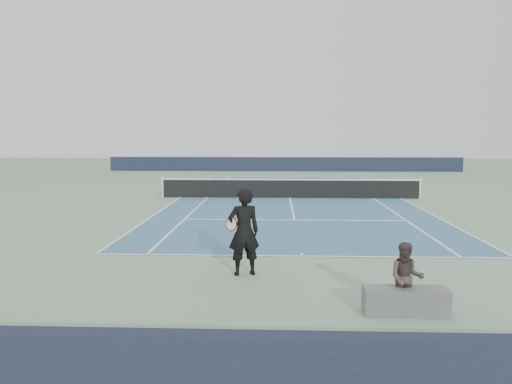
{
  "coord_description": "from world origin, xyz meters",
  "views": [
    {
      "loc": [
        -0.69,
        -24.68,
        3.2
      ],
      "look_at": [
        -1.42,
        -6.8,
        1.1
      ],
      "focal_mm": 35.0,
      "sensor_mm": 36.0,
      "label": 1
    }
  ],
  "objects_px": {
    "tennis_net": "(290,188)",
    "tennis_ball": "(264,284)",
    "spectator_bench": "(406,289)",
    "tennis_player": "(244,232)"
  },
  "relations": [
    {
      "from": "tennis_player",
      "to": "spectator_bench",
      "type": "height_order",
      "value": "tennis_player"
    },
    {
      "from": "tennis_player",
      "to": "spectator_bench",
      "type": "distance_m",
      "value": 3.9
    },
    {
      "from": "spectator_bench",
      "to": "tennis_ball",
      "type": "bearing_deg",
      "value": 147.9
    },
    {
      "from": "tennis_net",
      "to": "tennis_player",
      "type": "distance_m",
      "value": 13.69
    },
    {
      "from": "tennis_net",
      "to": "spectator_bench",
      "type": "relative_size",
      "value": 8.33
    },
    {
      "from": "tennis_player",
      "to": "tennis_ball",
      "type": "distance_m",
      "value": 1.33
    },
    {
      "from": "tennis_ball",
      "to": "tennis_player",
      "type": "bearing_deg",
      "value": 121.55
    },
    {
      "from": "tennis_net",
      "to": "tennis_ball",
      "type": "bearing_deg",
      "value": -93.73
    },
    {
      "from": "tennis_ball",
      "to": "tennis_net",
      "type": "bearing_deg",
      "value": 86.27
    },
    {
      "from": "tennis_ball",
      "to": "spectator_bench",
      "type": "relative_size",
      "value": 0.04
    }
  ]
}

